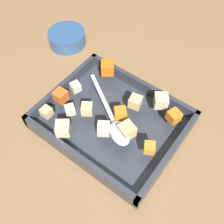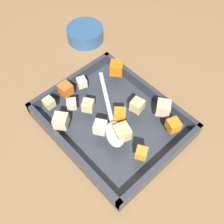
{
  "view_description": "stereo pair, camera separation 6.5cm",
  "coord_description": "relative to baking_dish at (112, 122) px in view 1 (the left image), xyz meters",
  "views": [
    {
      "loc": [
        -0.23,
        0.28,
        0.59
      ],
      "look_at": [
        -0.01,
        -0.01,
        0.06
      ],
      "focal_mm": 43.6,
      "sensor_mm": 36.0,
      "label": 1
    },
    {
      "loc": [
        -0.28,
        0.24,
        0.59
      ],
      "look_at": [
        -0.01,
        -0.01,
        0.06
      ],
      "focal_mm": 43.6,
      "sensor_mm": 36.0,
      "label": 2
    }
  ],
  "objects": [
    {
      "name": "carrot_chunk_near_right",
      "position": [
        -0.12,
        -0.08,
        0.05
      ],
      "size": [
        0.03,
        0.03,
        0.03
      ],
      "primitive_type": "cube",
      "rotation": [
        0.0,
        0.0,
        1.23
      ],
      "color": "orange",
      "rests_on": "baking_dish"
    },
    {
      "name": "carrot_chunk_under_handle",
      "position": [
        0.09,
        -0.1,
        0.05
      ],
      "size": [
        0.05,
        0.05,
        0.03
      ],
      "primitive_type": "cube",
      "rotation": [
        0.0,
        0.0,
        3.82
      ],
      "color": "orange",
      "rests_on": "baking_dish"
    },
    {
      "name": "potato_chunk_near_left",
      "position": [
        0.05,
        0.03,
        0.05
      ],
      "size": [
        0.04,
        0.04,
        0.03
      ],
      "primitive_type": "cube",
      "rotation": [
        0.0,
        0.0,
        2.18
      ],
      "color": "#E0CC89",
      "rests_on": "baking_dish"
    },
    {
      "name": "potato_chunk_heap_side",
      "position": [
        -0.06,
        0.02,
        0.05
      ],
      "size": [
        0.04,
        0.04,
        0.03
      ],
      "primitive_type": "cube",
      "rotation": [
        0.0,
        0.0,
        2.81
      ],
      "color": "#E0CC89",
      "rests_on": "baking_dish"
    },
    {
      "name": "parsnip_chunk_mid_left",
      "position": [
        0.08,
        0.06,
        0.05
      ],
      "size": [
        0.03,
        0.03,
        0.02
      ],
      "primitive_type": "cube",
      "rotation": [
        0.0,
        0.0,
        5.69
      ],
      "color": "beige",
      "rests_on": "baking_dish"
    },
    {
      "name": "ground_plane",
      "position": [
        0.01,
        0.01,
        -0.01
      ],
      "size": [
        4.0,
        4.0,
        0.0
      ],
      "primitive_type": "plane",
      "color": "#936D47"
    },
    {
      "name": "baking_dish",
      "position": [
        0.0,
        0.0,
        0.0
      ],
      "size": [
        0.34,
        0.27,
        0.05
      ],
      "color": "#333842",
      "rests_on": "ground_plane"
    },
    {
      "name": "potato_chunk_corner_ne",
      "position": [
        0.12,
        -0.01,
        0.05
      ],
      "size": [
        0.03,
        0.03,
        0.02
      ],
      "primitive_type": "cube",
      "rotation": [
        0.0,
        0.0,
        4.37
      ],
      "color": "beige",
      "rests_on": "baking_dish"
    },
    {
      "name": "potato_chunk_back_center",
      "position": [
        0.06,
        0.11,
        0.05
      ],
      "size": [
        0.04,
        0.04,
        0.03
      ],
      "primitive_type": "cube",
      "rotation": [
        0.0,
        0.0,
        3.81
      ],
      "color": "beige",
      "rests_on": "baking_dish"
    },
    {
      "name": "potato_chunk_far_left",
      "position": [
        0.12,
        0.09,
        0.05
      ],
      "size": [
        0.02,
        0.02,
        0.02
      ],
      "primitive_type": "cube",
      "rotation": [
        0.0,
        0.0,
        0.03
      ],
      "color": "#E0CC89",
      "rests_on": "baking_dish"
    },
    {
      "name": "potato_chunk_heap_top",
      "position": [
        -0.08,
        -0.1,
        0.05
      ],
      "size": [
        0.05,
        0.05,
        0.03
      ],
      "primitive_type": "cube",
      "rotation": [
        0.0,
        0.0,
        3.77
      ],
      "color": "beige",
      "rests_on": "baking_dish"
    },
    {
      "name": "carrot_chunk_corner_nw",
      "position": [
        0.13,
        0.04,
        0.05
      ],
      "size": [
        0.03,
        0.03,
        0.03
      ],
      "primitive_type": "cube",
      "rotation": [
        0.0,
        0.0,
        3.15
      ],
      "color": "orange",
      "rests_on": "baking_dish"
    },
    {
      "name": "carrot_chunk_corner_se",
      "position": [
        -0.02,
        -0.01,
        0.05
      ],
      "size": [
        0.04,
        0.04,
        0.03
      ],
      "primitive_type": "cube",
      "rotation": [
        0.0,
        0.0,
        0.76
      ],
      "color": "orange",
      "rests_on": "baking_dish"
    },
    {
      "name": "parsnip_chunk_front_center",
      "position": [
        -0.01,
        0.05,
        0.05
      ],
      "size": [
        0.04,
        0.04,
        0.03
      ],
      "primitive_type": "cube",
      "rotation": [
        0.0,
        0.0,
        3.73
      ],
      "color": "silver",
      "rests_on": "baking_dish"
    },
    {
      "name": "small_prep_bowl",
      "position": [
        0.3,
        -0.16,
        0.01
      ],
      "size": [
        0.12,
        0.12,
        0.04
      ],
      "primitive_type": "cylinder",
      "color": "#33598C",
      "rests_on": "ground_plane"
    },
    {
      "name": "serving_spoon",
      "position": [
        -0.04,
        0.03,
        0.04
      ],
      "size": [
        0.21,
        0.14,
        0.02
      ],
      "rotation": [
        0.0,
        0.0,
        5.73
      ],
      "color": "silver",
      "rests_on": "baking_dish"
    },
    {
      "name": "carrot_chunk_corner_sw",
      "position": [
        -0.12,
        0.03,
        0.05
      ],
      "size": [
        0.03,
        0.03,
        0.02
      ],
      "primitive_type": "cube",
      "rotation": [
        0.0,
        0.0,
        0.53
      ],
      "color": "orange",
      "rests_on": "baking_dish"
    },
    {
      "name": "potato_chunk_center",
      "position": [
        -0.03,
        -0.06,
        0.05
      ],
      "size": [
        0.03,
        0.03,
        0.03
      ],
      "primitive_type": "cube",
      "rotation": [
        0.0,
        0.0,
        1.78
      ],
      "color": "#E0CC89",
      "rests_on": "baking_dish"
    }
  ]
}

